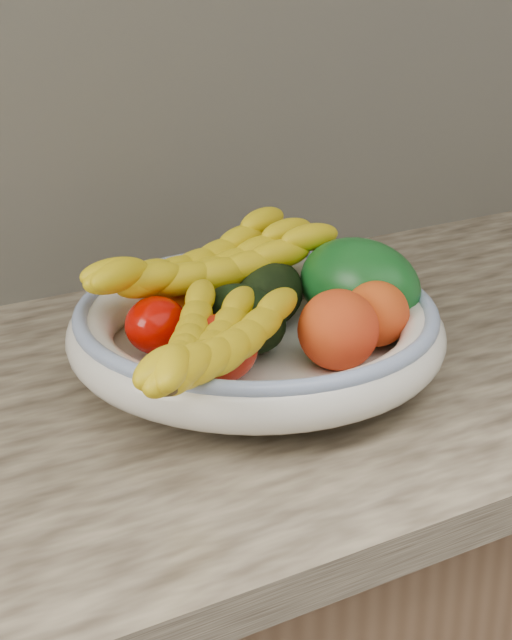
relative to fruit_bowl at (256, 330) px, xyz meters
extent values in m
cube|color=tan|center=(0.00, 0.02, -0.07)|extent=(2.44, 0.66, 0.04)
cube|color=beige|center=(0.00, 0.33, 0.20)|extent=(2.40, 0.02, 0.50)
cylinder|color=white|center=(0.00, 0.00, -0.04)|extent=(0.13, 0.13, 0.02)
cylinder|color=white|center=(0.00, 0.00, -0.03)|extent=(0.32, 0.32, 0.01)
torus|color=white|center=(0.00, 0.00, 0.00)|extent=(0.39, 0.39, 0.05)
torus|color=#385CA0|center=(0.00, 0.00, 0.02)|extent=(0.37, 0.37, 0.02)
ellipsoid|color=#FF6905|center=(-0.05, 0.08, 0.01)|extent=(0.06, 0.06, 0.04)
ellipsoid|color=#EA6004|center=(0.03, 0.09, 0.01)|extent=(0.07, 0.07, 0.05)
ellipsoid|color=#EC4A04|center=(0.01, 0.06, 0.01)|extent=(0.06, 0.06, 0.05)
ellipsoid|color=#C00700|center=(-0.10, 0.03, 0.01)|extent=(0.08, 0.08, 0.06)
ellipsoid|color=red|center=(-0.07, -0.05, 0.01)|extent=(0.08, 0.08, 0.07)
ellipsoid|color=black|center=(-0.02, 0.00, 0.02)|extent=(0.10, 0.12, 0.07)
ellipsoid|color=black|center=(0.04, 0.05, 0.02)|extent=(0.12, 0.12, 0.07)
ellipsoid|color=#0E4D17|center=(0.13, 0.00, 0.03)|extent=(0.16, 0.18, 0.13)
ellipsoid|color=orange|center=(0.05, -0.07, 0.02)|extent=(0.10, 0.10, 0.08)
ellipsoid|color=orange|center=(0.11, -0.06, 0.02)|extent=(0.09, 0.09, 0.07)
camera|label=1|loc=(-0.46, -0.81, 0.40)|focal=55.00mm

